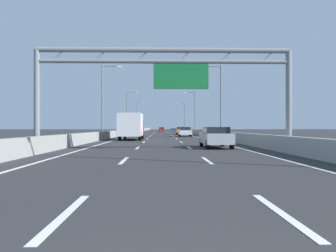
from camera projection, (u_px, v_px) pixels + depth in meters
ground_plane at (161, 132)px, 102.07m from camera, size 260.00×260.00×0.00m
lane_dash_left_0 at (65, 215)px, 5.56m from camera, size 0.16×3.00×0.01m
lane_dash_left_1 at (124, 161)px, 14.55m from camera, size 0.16×3.00×0.01m
lane_dash_left_2 at (138, 148)px, 23.55m from camera, size 0.16×3.00×0.01m
lane_dash_left_3 at (144, 142)px, 32.55m from camera, size 0.16×3.00×0.01m
lane_dash_left_4 at (147, 139)px, 41.55m from camera, size 0.16×3.00×0.01m
lane_dash_left_5 at (150, 137)px, 50.54m from camera, size 0.16×3.00×0.01m
lane_dash_left_6 at (151, 135)px, 59.54m from camera, size 0.16×3.00×0.01m
lane_dash_left_7 at (152, 134)px, 68.54m from camera, size 0.16×3.00×0.01m
lane_dash_left_8 at (153, 133)px, 77.54m from camera, size 0.16×3.00×0.01m
lane_dash_left_9 at (154, 133)px, 86.53m from camera, size 0.16×3.00×0.01m
lane_dash_left_10 at (155, 132)px, 95.53m from camera, size 0.16×3.00×0.01m
lane_dash_left_11 at (155, 132)px, 104.53m from camera, size 0.16×3.00×0.01m
lane_dash_left_12 at (155, 131)px, 113.53m from camera, size 0.16×3.00×0.01m
lane_dash_left_13 at (156, 131)px, 122.52m from camera, size 0.16×3.00×0.01m
lane_dash_left_14 at (156, 131)px, 131.52m from camera, size 0.16×3.00×0.01m
lane_dash_left_15 at (156, 131)px, 140.52m from camera, size 0.16×3.00×0.01m
lane_dash_left_16 at (157, 130)px, 149.52m from camera, size 0.16×3.00×0.01m
lane_dash_left_17 at (157, 130)px, 158.51m from camera, size 0.16×3.00×0.01m
lane_dash_right_0 at (282, 213)px, 5.64m from camera, size 0.16×3.00×0.01m
lane_dash_right_1 at (207, 160)px, 14.64m from camera, size 0.16×3.00×0.01m
lane_dash_right_2 at (189, 148)px, 23.64m from camera, size 0.16×3.00×0.01m
lane_dash_right_3 at (181, 142)px, 32.63m from camera, size 0.16×3.00×0.01m
lane_dash_right_4 at (177, 139)px, 41.63m from camera, size 0.16×3.00×0.01m
lane_dash_right_5 at (174, 137)px, 50.63m from camera, size 0.16×3.00×0.01m
lane_dash_right_6 at (172, 135)px, 59.63m from camera, size 0.16×3.00×0.01m
lane_dash_right_7 at (170, 134)px, 68.62m from camera, size 0.16×3.00×0.01m
lane_dash_right_8 at (169, 133)px, 77.62m from camera, size 0.16×3.00×0.01m
lane_dash_right_9 at (168, 133)px, 86.62m from camera, size 0.16×3.00×0.01m
lane_dash_right_10 at (167, 132)px, 95.62m from camera, size 0.16×3.00×0.01m
lane_dash_right_11 at (167, 132)px, 104.61m from camera, size 0.16×3.00×0.01m
lane_dash_right_12 at (166, 131)px, 113.61m from camera, size 0.16×3.00×0.01m
lane_dash_right_13 at (166, 131)px, 122.61m from camera, size 0.16×3.00×0.01m
lane_dash_right_14 at (165, 131)px, 131.61m from camera, size 0.16×3.00×0.01m
lane_dash_right_15 at (165, 131)px, 140.60m from camera, size 0.16×3.00×0.01m
lane_dash_right_16 at (165, 130)px, 149.60m from camera, size 0.16×3.00×0.01m
lane_dash_right_17 at (164, 130)px, 158.60m from camera, size 0.16×3.00×0.01m
edge_line_left at (141, 133)px, 89.95m from camera, size 0.16×176.00×0.01m
edge_line_right at (181, 133)px, 90.20m from camera, size 0.16×176.00×0.01m
barrier_left at (140, 130)px, 111.91m from camera, size 0.45×220.00×0.95m
barrier_right at (181, 130)px, 112.23m from camera, size 0.45×220.00×0.95m
sign_gantry at (166, 72)px, 20.80m from camera, size 15.90×0.36×6.36m
streetlamp_left_mid at (104, 97)px, 43.53m from camera, size 2.58×0.28×9.50m
streetlamp_right_mid at (219, 97)px, 43.88m from camera, size 2.58×0.28×9.50m
streetlamp_left_far at (128, 110)px, 76.15m from camera, size 2.58×0.28×9.50m
streetlamp_right_far at (194, 110)px, 76.51m from camera, size 2.58×0.28×9.50m
streetlamp_left_distant at (138, 115)px, 108.78m from camera, size 2.58×0.28×9.50m
streetlamp_right_distant at (184, 115)px, 109.13m from camera, size 2.58×0.28×9.50m
white_car at (185, 132)px, 51.86m from camera, size 1.88×4.10×1.47m
silver_car at (216, 137)px, 23.58m from camera, size 1.78×4.52×1.46m
red_car at (162, 129)px, 107.48m from camera, size 1.76×4.60×1.40m
orange_car at (181, 131)px, 66.64m from camera, size 1.74×4.26×1.50m
box_truck at (131, 126)px, 38.21m from camera, size 2.44×7.59×2.95m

